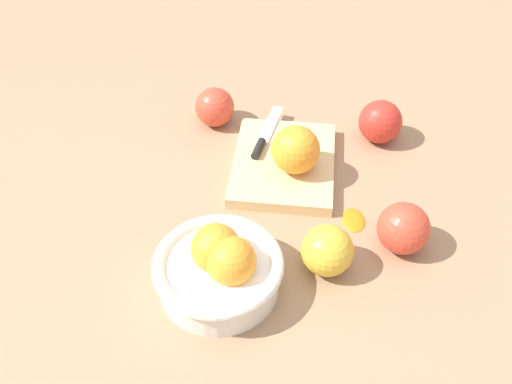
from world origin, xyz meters
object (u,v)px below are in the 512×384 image
object	(u,v)px
cutting_board	(284,164)
orange_on_board	(296,150)
apple_front_center	(403,228)
apple_front_right	(380,122)
apple_back_right	(215,107)
apple_front_left	(327,250)
bowl	(220,268)
knife	(264,138)

from	to	relation	value
cutting_board	orange_on_board	xyz separation A→B (m)	(-0.02, -0.02, 0.05)
apple_front_center	apple_front_right	bearing A→B (deg)	9.28
orange_on_board	apple_back_right	size ratio (longest dim) A/B	1.11
apple_front_left	apple_back_right	size ratio (longest dim) A/B	1.04
bowl	apple_front_left	xyz separation A→B (m)	(0.06, -0.14, -0.00)
apple_back_right	apple_front_center	bearing A→B (deg)	-125.60
knife	apple_front_center	bearing A→B (deg)	-127.71
apple_front_left	orange_on_board	bearing A→B (deg)	21.19
cutting_board	orange_on_board	distance (m)	0.06
apple_front_left	apple_back_right	bearing A→B (deg)	37.71
bowl	apple_front_center	size ratio (longest dim) A/B	2.32
cutting_board	apple_front_left	size ratio (longest dim) A/B	2.86
bowl	apple_front_center	distance (m)	0.27
orange_on_board	apple_back_right	distance (m)	0.21
apple_front_center	apple_back_right	world-z (taller)	apple_front_center
bowl	orange_on_board	size ratio (longest dim) A/B	2.26
apple_front_right	apple_back_right	distance (m)	0.30
apple_front_right	knife	bearing A→B (deg)	108.54
cutting_board	knife	xyz separation A→B (m)	(0.05, 0.04, 0.02)
bowl	apple_front_left	bearing A→B (deg)	-67.38
apple_front_center	apple_front_left	size ratio (longest dim) A/B	1.03
apple_front_center	orange_on_board	bearing A→B (deg)	55.41
apple_front_center	apple_front_right	size ratio (longest dim) A/B	1.00
apple_front_center	apple_back_right	size ratio (longest dim) A/B	1.08
apple_front_center	bowl	bearing A→B (deg)	115.94
orange_on_board	knife	size ratio (longest dim) A/B	0.51
knife	apple_front_left	size ratio (longest dim) A/B	2.08
knife	apple_front_center	distance (m)	0.30
cutting_board	apple_front_right	world-z (taller)	apple_front_right
orange_on_board	apple_front_right	size ratio (longest dim) A/B	1.03
bowl	apple_back_right	size ratio (longest dim) A/B	2.50
bowl	apple_front_right	distance (m)	0.42
orange_on_board	apple_front_left	bearing A→B (deg)	-158.81
cutting_board	apple_front_right	bearing A→B (deg)	-54.37
cutting_board	knife	bearing A→B (deg)	43.14
orange_on_board	apple_front_left	world-z (taller)	orange_on_board
apple_front_left	apple_front_right	distance (m)	0.32
cutting_board	apple_back_right	bearing A→B (deg)	54.11
apple_front_left	apple_back_right	xyz separation A→B (m)	(0.31, 0.24, -0.00)
knife	apple_front_right	xyz separation A→B (m)	(0.07, -0.20, 0.01)
orange_on_board	apple_front_right	xyz separation A→B (m)	(0.13, -0.13, -0.02)
bowl	apple_front_right	bearing A→B (deg)	-29.00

